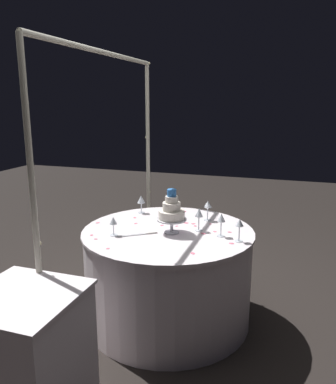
{
  "coord_description": "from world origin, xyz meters",
  "views": [
    {
      "loc": [
        -2.59,
        -0.87,
        1.67
      ],
      "look_at": [
        0.0,
        0.0,
        1.03
      ],
      "focal_mm": 35.77,
      "sensor_mm": 36.0,
      "label": 1
    }
  ],
  "objects_px": {
    "wine_glass_5": "(221,219)",
    "tiered_cake": "(172,211)",
    "main_table": "(168,275)",
    "wine_glass_4": "(141,200)",
    "decorative_arch": "(106,150)",
    "wine_glass_0": "(208,205)",
    "side_table": "(27,355)",
    "wine_glass_2": "(199,214)",
    "wine_glass_3": "(239,224)",
    "wine_glass_1": "(113,222)",
    "cake_knife": "(140,234)"
  },
  "relations": [
    {
      "from": "wine_glass_2",
      "to": "cake_knife",
      "type": "relative_size",
      "value": 0.7
    },
    {
      "from": "wine_glass_5",
      "to": "wine_glass_0",
      "type": "bearing_deg",
      "value": 27.0
    },
    {
      "from": "main_table",
      "to": "wine_glass_5",
      "type": "height_order",
      "value": "wine_glass_5"
    },
    {
      "from": "tiered_cake",
      "to": "decorative_arch",
      "type": "bearing_deg",
      "value": 84.45
    },
    {
      "from": "decorative_arch",
      "to": "wine_glass_1",
      "type": "bearing_deg",
      "value": -145.39
    },
    {
      "from": "main_table",
      "to": "wine_glass_4",
      "type": "xyz_separation_m",
      "value": [
        0.36,
        0.36,
        0.48
      ]
    },
    {
      "from": "wine_glass_5",
      "to": "tiered_cake",
      "type": "bearing_deg",
      "value": 96.33
    },
    {
      "from": "side_table",
      "to": "decorative_arch",
      "type": "bearing_deg",
      "value": 4.19
    },
    {
      "from": "wine_glass_0",
      "to": "wine_glass_4",
      "type": "height_order",
      "value": "wine_glass_0"
    },
    {
      "from": "wine_glass_2",
      "to": "wine_glass_5",
      "type": "distance_m",
      "value": 0.19
    },
    {
      "from": "wine_glass_4",
      "to": "decorative_arch",
      "type": "bearing_deg",
      "value": 159.11
    },
    {
      "from": "wine_glass_1",
      "to": "wine_glass_2",
      "type": "distance_m",
      "value": 0.63
    },
    {
      "from": "main_table",
      "to": "wine_glass_1",
      "type": "xyz_separation_m",
      "value": [
        -0.24,
        0.34,
        0.47
      ]
    },
    {
      "from": "decorative_arch",
      "to": "wine_glass_0",
      "type": "distance_m",
      "value": 0.92
    },
    {
      "from": "wine_glass_0",
      "to": "wine_glass_3",
      "type": "height_order",
      "value": "same"
    },
    {
      "from": "tiered_cake",
      "to": "main_table",
      "type": "bearing_deg",
      "value": 41.05
    },
    {
      "from": "side_table",
      "to": "wine_glass_1",
      "type": "relative_size",
      "value": 5.1
    },
    {
      "from": "wine_glass_0",
      "to": "cake_knife",
      "type": "distance_m",
      "value": 0.64
    },
    {
      "from": "tiered_cake",
      "to": "side_table",
      "type": "bearing_deg",
      "value": 156.96
    },
    {
      "from": "main_table",
      "to": "wine_glass_2",
      "type": "bearing_deg",
      "value": -75.75
    },
    {
      "from": "wine_glass_4",
      "to": "wine_glass_3",
      "type": "bearing_deg",
      "value": -115.51
    },
    {
      "from": "wine_glass_1",
      "to": "wine_glass_3",
      "type": "bearing_deg",
      "value": -79.48
    },
    {
      "from": "wine_glass_4",
      "to": "wine_glass_5",
      "type": "relative_size",
      "value": 0.92
    },
    {
      "from": "wine_glass_1",
      "to": "cake_knife",
      "type": "height_order",
      "value": "wine_glass_1"
    },
    {
      "from": "wine_glass_4",
      "to": "tiered_cake",
      "type": "bearing_deg",
      "value": -135.06
    },
    {
      "from": "wine_glass_2",
      "to": "wine_glass_0",
      "type": "bearing_deg",
      "value": -1.21
    },
    {
      "from": "wine_glass_4",
      "to": "cake_knife",
      "type": "relative_size",
      "value": 0.61
    },
    {
      "from": "wine_glass_0",
      "to": "wine_glass_5",
      "type": "height_order",
      "value": "wine_glass_5"
    },
    {
      "from": "wine_glass_2",
      "to": "decorative_arch",
      "type": "bearing_deg",
      "value": 94.4
    },
    {
      "from": "side_table",
      "to": "tiered_cake",
      "type": "bearing_deg",
      "value": -23.04
    },
    {
      "from": "wine_glass_0",
      "to": "wine_glass_2",
      "type": "bearing_deg",
      "value": 178.79
    },
    {
      "from": "wine_glass_5",
      "to": "cake_knife",
      "type": "xyz_separation_m",
      "value": [
        -0.15,
        0.56,
        -0.12
      ]
    },
    {
      "from": "wine_glass_0",
      "to": "tiered_cake",
      "type": "bearing_deg",
      "value": 154.21
    },
    {
      "from": "main_table",
      "to": "wine_glass_0",
      "type": "relative_size",
      "value": 7.98
    },
    {
      "from": "main_table",
      "to": "tiered_cake",
      "type": "distance_m",
      "value": 0.53
    },
    {
      "from": "wine_glass_3",
      "to": "tiered_cake",
      "type": "bearing_deg",
      "value": 87.43
    },
    {
      "from": "decorative_arch",
      "to": "wine_glass_2",
      "type": "height_order",
      "value": "decorative_arch"
    },
    {
      "from": "wine_glass_4",
      "to": "wine_glass_5",
      "type": "height_order",
      "value": "wine_glass_5"
    },
    {
      "from": "decorative_arch",
      "to": "wine_glass_3",
      "type": "xyz_separation_m",
      "value": [
        -0.08,
        -1.04,
        -0.46
      ]
    },
    {
      "from": "tiered_cake",
      "to": "wine_glass_4",
      "type": "bearing_deg",
      "value": 44.94
    },
    {
      "from": "tiered_cake",
      "to": "wine_glass_2",
      "type": "xyz_separation_m",
      "value": [
        0.11,
        -0.18,
        -0.03
      ]
    },
    {
      "from": "wine_glass_2",
      "to": "wine_glass_4",
      "type": "bearing_deg",
      "value": 62.86
    },
    {
      "from": "main_table",
      "to": "wine_glass_0",
      "type": "bearing_deg",
      "value": -34.85
    },
    {
      "from": "side_table",
      "to": "wine_glass_2",
      "type": "xyz_separation_m",
      "value": [
        1.19,
        -0.64,
        0.51
      ]
    },
    {
      "from": "decorative_arch",
      "to": "wine_glass_3",
      "type": "height_order",
      "value": "decorative_arch"
    },
    {
      "from": "cake_knife",
      "to": "wine_glass_1",
      "type": "bearing_deg",
      "value": 112.41
    },
    {
      "from": "wine_glass_0",
      "to": "decorative_arch",
      "type": "bearing_deg",
      "value": 114.23
    },
    {
      "from": "decorative_arch",
      "to": "side_table",
      "type": "distance_m",
      "value": 1.49
    },
    {
      "from": "wine_glass_3",
      "to": "wine_glass_5",
      "type": "height_order",
      "value": "wine_glass_5"
    },
    {
      "from": "wine_glass_1",
      "to": "wine_glass_3",
      "type": "relative_size",
      "value": 0.86
    }
  ]
}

